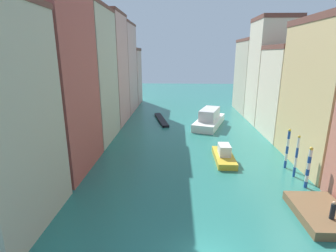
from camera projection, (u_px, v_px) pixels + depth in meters
The scene contains 18 objects.
ground_plane at pixel (190, 139), 39.59m from camera, with size 154.00×154.00×0.00m, color #28756B.
building_left_1 at pixel (53, 79), 26.79m from camera, with size 6.76×10.24×19.99m.
building_left_2 at pixel (87, 76), 36.92m from camera, with size 6.76×10.28×19.01m.
building_left_3 at pixel (106, 70), 46.55m from camera, with size 6.76×9.39×19.65m.
building_left_4 at pixel (118, 68), 56.49m from camera, with size 6.76×10.88×19.03m.
building_left_5 at pixel (127, 76), 66.48m from camera, with size 6.76×7.68×14.03m.
building_right_1 at pixel (332, 94), 28.43m from camera, with size 6.76×12.17×16.47m.
building_right_2 at pixel (289, 92), 39.23m from camera, with size 6.76×9.35×13.87m.
building_right_3 at pixel (271, 72), 47.03m from camera, with size 6.76×7.82×18.87m.
building_right_4 at pixel (255, 76), 56.89m from camera, with size 6.76×11.52×15.74m.
waterfront_dock at pixel (321, 213), 20.38m from camera, with size 3.88×5.64×0.72m.
person_on_dock at pixel (333, 211), 18.97m from camera, with size 0.36×0.36×1.45m.
mooring_pole_0 at pixel (308, 167), 24.49m from camera, with size 0.34×0.34×4.20m.
mooring_pole_1 at pixel (296, 156), 26.67m from camera, with size 0.27×0.27×4.59m.
mooring_pole_2 at pixel (287, 148), 28.81m from camera, with size 0.31×0.31×4.63m.
vaporetto_white at pixel (209, 119), 46.40m from camera, with size 7.04×11.28×3.14m.
gondola_black at pixel (161, 120), 50.13m from camera, with size 3.46×10.25×0.42m.
motorboat_0 at pixel (224, 155), 31.35m from camera, with size 2.24×6.10×2.00m.
Camera 1 is at (-2.04, -13.20, 12.54)m, focal length 27.48 mm.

